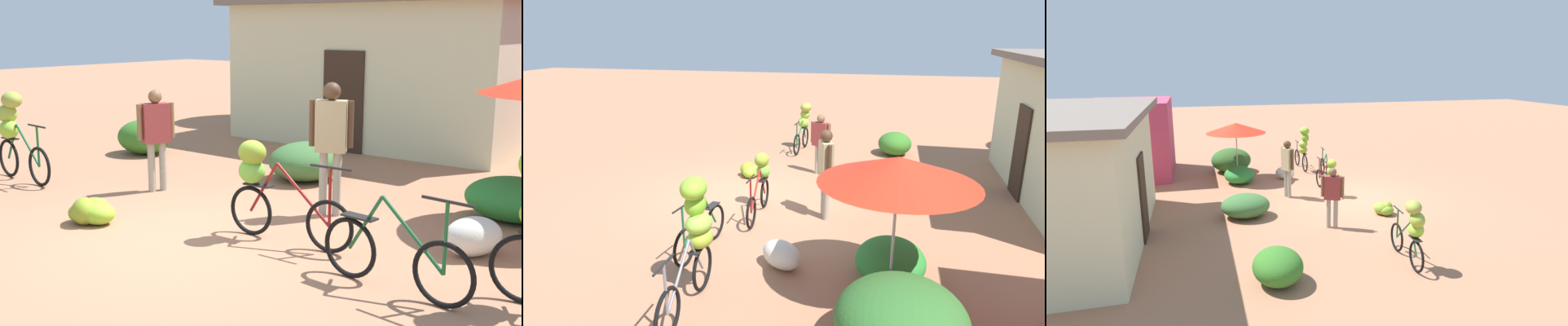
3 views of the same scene
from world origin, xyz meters
TOP-DOWN VIEW (x-y plane):
  - ground_plane at (0.00, 0.00)m, footprint 60.00×60.00m
  - building_low at (-1.50, 7.17)m, footprint 6.46×3.27m
  - hedge_bush_front_left at (-4.42, 3.15)m, footprint 1.12×0.96m
  - hedge_bush_front_right at (-0.68, 3.31)m, footprint 1.15×1.30m
  - hedge_bush_mid at (2.71, 3.13)m, footprint 1.26×1.02m
  - bicycle_leftmost at (-4.43, 0.40)m, footprint 1.62×0.49m
  - bicycle_near_pile at (0.69, 0.55)m, footprint 1.68×0.31m
  - bicycle_center_loaded at (2.58, 0.07)m, footprint 1.64×0.23m
  - banana_pile_on_ground at (-1.45, -0.36)m, footprint 0.67×0.67m
  - produce_sack at (2.80, 1.50)m, footprint 0.74×0.83m
  - person_vendor at (-2.03, 1.31)m, footprint 0.35×0.54m
  - person_bystander at (0.72, 1.85)m, footprint 0.54×0.34m

SIDE VIEW (x-z plane):
  - ground_plane at x=0.00m, z-range 0.00..0.00m
  - banana_pile_on_ground at x=-1.45m, z-range -0.02..0.33m
  - produce_sack at x=2.80m, z-range 0.00..0.44m
  - hedge_bush_mid at x=2.71m, z-range 0.00..0.57m
  - hedge_bush_front_right at x=-0.68m, z-range 0.00..0.62m
  - hedge_bush_front_left at x=-4.42m, z-range 0.00..0.67m
  - bicycle_center_loaded at x=2.58m, z-range -0.15..0.85m
  - bicycle_near_pile at x=0.69m, z-range 0.09..1.26m
  - bicycle_leftmost at x=-4.43m, z-range 0.13..1.56m
  - person_vendor at x=-2.03m, z-range 0.17..1.71m
  - person_bystander at x=0.72m, z-range 0.21..1.97m
  - building_low at x=-1.50m, z-range 0.02..3.09m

